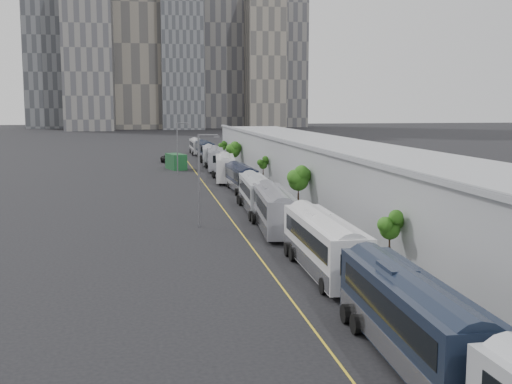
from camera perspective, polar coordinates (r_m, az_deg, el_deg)
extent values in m
cube|color=gray|center=(65.94, 6.95, -2.24)|extent=(10.00, 170.00, 0.12)
cube|color=gold|center=(63.77, -2.14, -2.57)|extent=(0.12, 160.00, 0.02)
cube|color=gray|center=(66.71, 10.29, 0.71)|extent=(12.00, 160.00, 6.80)
cube|color=gray|center=(66.46, 10.34, 2.81)|extent=(12.45, 160.40, 2.57)
cube|color=gray|center=(64.60, 5.43, 3.78)|extent=(0.30, 160.00, 0.40)
cube|color=slate|center=(310.38, -14.74, 14.11)|extent=(22.00, 22.00, 95.00)
cube|color=gray|center=(330.83, -10.38, 16.00)|extent=(26.00, 24.00, 120.00)
cube|color=slate|center=(319.01, -6.62, 12.77)|extent=(20.00, 20.00, 80.00)
cube|color=slate|center=(341.81, -3.38, 14.57)|extent=(24.00, 24.00, 105.00)
cube|color=gray|center=(318.39, 0.81, 11.92)|extent=(18.00, 18.00, 70.00)
cube|color=slate|center=(352.88, -17.55, 14.42)|extent=(28.00, 26.00, 110.00)
cube|color=slate|center=(356.76, 2.52, 13.07)|extent=(22.00, 22.00, 90.00)
cube|color=black|center=(30.01, 13.48, -10.68)|extent=(3.18, 13.56, 3.26)
cube|color=black|center=(29.65, 13.68, -9.72)|extent=(3.18, 11.95, 1.11)
cube|color=silver|center=(30.35, 13.42, -12.56)|extent=(3.21, 13.29, 1.04)
cube|color=black|center=(30.89, 12.45, -6.67)|extent=(1.43, 2.33, 0.31)
cube|color=silver|center=(43.99, 6.01, -4.59)|extent=(2.98, 13.74, 3.32)
cube|color=black|center=(43.67, 6.09, -3.88)|extent=(3.01, 12.10, 1.13)
cube|color=silver|center=(44.23, 5.99, -5.93)|extent=(3.01, 13.47, 1.06)
cube|color=silver|center=(45.14, 5.50, -1.92)|extent=(1.41, 2.34, 0.32)
cube|color=gray|center=(58.60, 1.59, -1.52)|extent=(3.66, 13.54, 3.24)
cube|color=black|center=(58.31, 1.63, -0.99)|extent=(3.60, 11.94, 1.10)
cube|color=silver|center=(58.77, 1.59, -2.52)|extent=(3.68, 13.27, 1.04)
cube|color=gray|center=(59.84, 1.31, 0.39)|extent=(1.50, 2.36, 0.31)
cube|color=silver|center=(70.10, -0.01, -0.07)|extent=(3.19, 12.90, 3.10)
cube|color=black|center=(69.84, 0.02, 0.36)|extent=(3.18, 11.37, 1.05)
cube|color=silver|center=(70.24, -0.01, -0.88)|extent=(3.22, 12.65, 0.99)
cube|color=silver|center=(71.34, -0.21, 1.43)|extent=(1.39, 2.23, 0.30)
cube|color=black|center=(85.86, -1.38, 1.30)|extent=(2.82, 12.37, 2.98)
cube|color=black|center=(85.62, -1.36, 1.64)|extent=(2.84, 10.89, 1.01)
cube|color=silver|center=(85.97, -1.38, 0.67)|extent=(2.86, 12.12, 0.95)
cube|color=black|center=(87.10, -1.52, 2.47)|extent=(1.29, 2.12, 0.28)
cube|color=silver|center=(97.80, -2.77, 2.19)|extent=(4.10, 13.81, 3.30)
cube|color=black|center=(97.54, -2.76, 2.52)|extent=(3.99, 12.19, 1.12)
cube|color=silver|center=(97.91, -2.77, 1.57)|extent=(4.11, 13.54, 1.05)
cube|color=silver|center=(99.20, -2.89, 3.31)|extent=(1.59, 2.43, 0.31)
cube|color=gray|center=(113.86, -3.60, 2.94)|extent=(3.95, 13.66, 3.26)
cube|color=black|center=(113.60, -3.59, 3.23)|extent=(3.85, 12.06, 1.11)
cube|color=silver|center=(113.95, -3.60, 2.42)|extent=(3.96, 13.40, 1.04)
cube|color=gray|center=(115.26, -3.69, 3.89)|extent=(1.55, 2.40, 0.31)
cube|color=#B2B4BC|center=(125.45, -4.18, 3.31)|extent=(3.53, 12.69, 3.04)
cube|color=black|center=(125.21, -4.18, 3.55)|extent=(3.46, 11.20, 1.03)
cube|color=silver|center=(125.52, -4.18, 2.87)|extent=(3.55, 12.44, 0.97)
cube|color=#B2B4BC|center=(126.77, -4.25, 4.11)|extent=(1.42, 2.22, 0.29)
cube|color=#151D30|center=(140.42, -4.57, 3.79)|extent=(3.00, 13.04, 3.14)
cube|color=black|center=(140.18, -4.56, 4.02)|extent=(3.01, 11.48, 1.07)
cube|color=silver|center=(140.49, -4.56, 3.39)|extent=(3.03, 12.78, 1.00)
cube|color=#151D30|center=(141.80, -4.63, 4.53)|extent=(1.36, 2.23, 0.30)
cube|color=silver|center=(152.63, -5.29, 4.07)|extent=(2.65, 12.53, 3.03)
cube|color=black|center=(152.41, -5.29, 4.27)|extent=(2.69, 11.03, 1.03)
cube|color=silver|center=(152.70, -5.29, 3.71)|extent=(2.69, 12.28, 0.97)
cube|color=silver|center=(153.98, -5.34, 4.72)|extent=(1.28, 2.13, 0.29)
cylinder|color=black|center=(43.82, 11.76, -5.13)|extent=(0.18, 0.18, 3.50)
sphere|color=#275E15|center=(43.49, 11.82, -2.99)|extent=(1.39, 1.39, 1.39)
cylinder|color=black|center=(66.76, 3.78, -0.39)|extent=(0.18, 0.18, 3.99)
sphere|color=#275E15|center=(66.52, 3.79, 1.30)|extent=(2.15, 2.15, 2.15)
cylinder|color=black|center=(89.35, 0.64, 1.50)|extent=(0.18, 0.18, 3.47)
sphere|color=#275E15|center=(89.19, 0.64, 2.53)|extent=(1.17, 1.17, 1.17)
cylinder|color=black|center=(115.06, -2.02, 2.92)|extent=(0.18, 0.18, 3.65)
sphere|color=#275E15|center=(114.92, -2.02, 3.86)|extent=(2.44, 2.44, 2.44)
cylinder|color=black|center=(135.75, -2.98, 3.49)|extent=(0.18, 0.18, 2.94)
sphere|color=#275E15|center=(135.65, -2.98, 4.09)|extent=(1.40, 1.40, 1.40)
cylinder|color=#59595E|center=(60.09, -5.10, 0.98)|extent=(0.18, 0.18, 8.74)
cylinder|color=#59595E|center=(59.83, -4.28, 5.06)|extent=(1.80, 0.14, 0.14)
cube|color=#59595E|center=(59.92, -3.52, 4.93)|extent=(0.50, 0.22, 0.18)
cylinder|color=#59595E|center=(106.93, -7.01, 3.84)|extent=(0.18, 0.18, 8.61)
cylinder|color=#59595E|center=(106.78, -6.56, 6.10)|extent=(1.80, 0.14, 0.14)
cube|color=#59595E|center=(106.83, -6.13, 6.03)|extent=(0.50, 0.22, 0.18)
cube|color=#154521|center=(116.25, -7.12, 2.70)|extent=(3.77, 6.01, 2.78)
imported|color=black|center=(128.76, -7.52, 2.93)|extent=(4.55, 6.69, 1.70)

